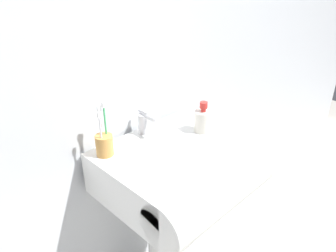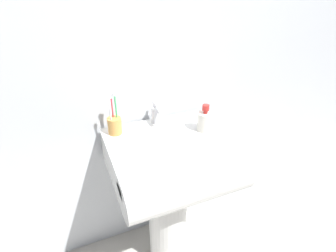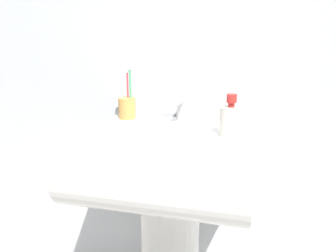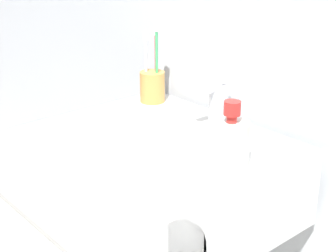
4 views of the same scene
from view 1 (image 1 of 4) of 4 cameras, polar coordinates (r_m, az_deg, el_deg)
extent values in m
cube|color=silver|center=(1.29, -7.73, 15.78)|extent=(5.00, 0.05, 2.40)
cylinder|color=white|center=(1.56, 0.53, -19.43)|extent=(0.21, 0.21, 0.63)
cube|color=white|center=(1.30, 0.60, -7.23)|extent=(0.54, 0.42, 0.17)
cylinder|color=white|center=(1.19, 7.99, -11.26)|extent=(0.54, 0.17, 0.17)
cylinder|color=silver|center=(1.34, -4.25, 0.40)|extent=(0.05, 0.05, 0.09)
cylinder|color=silver|center=(1.30, -3.15, 1.50)|extent=(0.02, 0.08, 0.02)
cube|color=silver|center=(1.32, -4.33, 2.51)|extent=(0.01, 0.06, 0.01)
cylinder|color=#D19347|center=(1.22, -11.00, -3.30)|extent=(0.06, 0.06, 0.08)
cylinder|color=white|center=(1.18, -11.56, -1.68)|extent=(0.01, 0.01, 0.15)
cube|color=white|center=(1.15, -11.93, 1.91)|extent=(0.01, 0.01, 0.02)
cylinder|color=#3FB266|center=(1.20, -10.78, -0.50)|extent=(0.01, 0.01, 0.17)
cube|color=white|center=(1.16, -11.18, 3.64)|extent=(0.01, 0.01, 0.02)
cylinder|color=#D83F4C|center=(1.20, -11.58, -0.84)|extent=(0.01, 0.01, 0.16)
cube|color=white|center=(1.16, -11.98, 2.99)|extent=(0.01, 0.01, 0.02)
cylinder|color=silver|center=(1.36, 6.07, 0.82)|extent=(0.07, 0.07, 0.09)
cylinder|color=red|center=(1.34, 6.18, 2.83)|extent=(0.02, 0.02, 0.01)
cylinder|color=red|center=(1.33, 6.23, 3.64)|extent=(0.03, 0.03, 0.03)
camera|label=2|loc=(0.42, 70.24, 7.94)|focal=28.00mm
camera|label=3|loc=(1.10, 54.60, -3.75)|focal=35.00mm
camera|label=4|loc=(1.57, 42.58, 12.37)|focal=55.00mm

